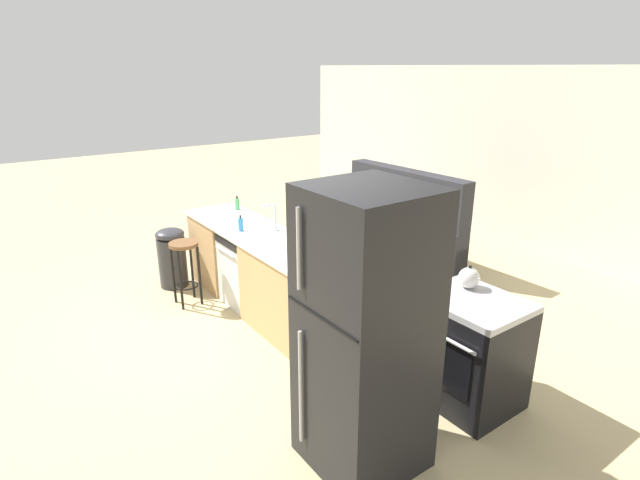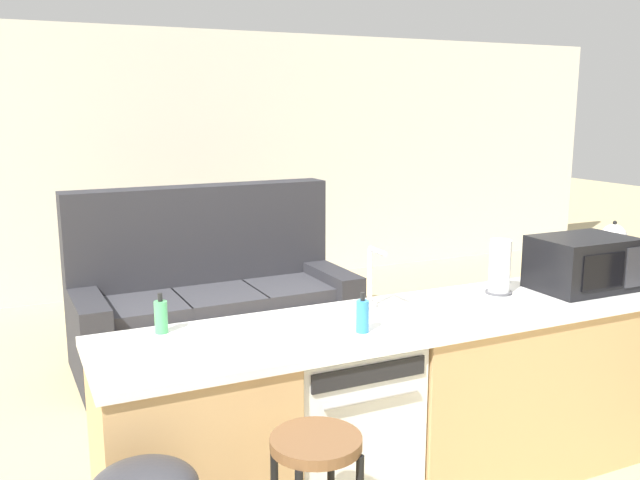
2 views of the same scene
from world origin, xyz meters
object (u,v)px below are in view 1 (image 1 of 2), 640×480
object	(u,v)px
couch	(393,235)
paper_towel_roll	(308,237)
soap_bottle	(241,224)
dish_soap_bottle	(237,204)
dishwasher	(251,268)
kettle	(469,278)
refrigerator	(365,334)
microwave	(327,253)
bar_stool	(185,260)
trash_bin	(172,257)
stove_range	(469,350)

from	to	relation	value
couch	paper_towel_roll	bearing A→B (deg)	-65.07
soap_bottle	dish_soap_bottle	world-z (taller)	same
soap_bottle	couch	size ratio (longest dim) A/B	0.09
dishwasher	kettle	world-z (taller)	kettle
refrigerator	couch	bearing A→B (deg)	133.34
microwave	dish_soap_bottle	world-z (taller)	microwave
bar_stool	dishwasher	bearing A→B (deg)	57.77
refrigerator	trash_bin	world-z (taller)	refrigerator
refrigerator	trash_bin	bearing A→B (deg)	-179.63
microwave	trash_bin	distance (m)	2.56
kettle	bar_stool	world-z (taller)	kettle
kettle	couch	distance (m)	2.89
refrigerator	microwave	distance (m)	1.28
dishwasher	bar_stool	distance (m)	0.74
dishwasher	soap_bottle	xyz separation A→B (m)	(0.05, -0.13, 0.55)
stove_range	couch	distance (m)	3.04
microwave	kettle	bearing A→B (deg)	34.38
microwave	dish_soap_bottle	bearing A→B (deg)	173.98
dish_soap_bottle	paper_towel_roll	bearing A→B (deg)	-3.76
microwave	paper_towel_roll	size ratio (longest dim) A/B	1.77
paper_towel_roll	bar_stool	distance (m)	1.64
bar_stool	trash_bin	xyz separation A→B (m)	(-0.58, 0.05, -0.16)
paper_towel_roll	trash_bin	world-z (taller)	paper_towel_roll
trash_bin	dishwasher	bearing A→B (deg)	30.62
soap_bottle	trash_bin	xyz separation A→B (m)	(-1.02, -0.45, -0.59)
kettle	stove_range	bearing A→B (deg)	-38.19
bar_stool	trash_bin	world-z (taller)	same
trash_bin	stove_range	bearing A→B (deg)	17.44
stove_range	bar_stool	distance (m)	3.21
trash_bin	couch	bearing A→B (deg)	69.93
refrigerator	couch	world-z (taller)	refrigerator
dishwasher	soap_bottle	world-z (taller)	soap_bottle
dishwasher	dish_soap_bottle	size ratio (longest dim) A/B	4.77
refrigerator	bar_stool	bearing A→B (deg)	-178.68
soap_bottle	dish_soap_bottle	bearing A→B (deg)	155.67
refrigerator	trash_bin	size ratio (longest dim) A/B	2.61
couch	soap_bottle	bearing A→B (deg)	-89.49
dishwasher	kettle	xyz separation A→B (m)	(2.43, 0.68, 0.56)
refrigerator	kettle	size ratio (longest dim) A/B	9.41
paper_towel_roll	trash_bin	distance (m)	2.18
microwave	couch	xyz separation A→B (m)	(-1.41, 2.17, -0.65)
microwave	paper_towel_roll	bearing A→B (deg)	165.61
soap_bottle	bar_stool	xyz separation A→B (m)	(-0.44, -0.49, -0.44)
stove_range	couch	size ratio (longest dim) A/B	0.44
stove_range	refrigerator	bearing A→B (deg)	-90.01
stove_range	refrigerator	size ratio (longest dim) A/B	0.47
dishwasher	microwave	size ratio (longest dim) A/B	1.68
dishwasher	paper_towel_roll	distance (m)	1.17
couch	dish_soap_bottle	bearing A→B (deg)	-111.47
microwave	soap_bottle	distance (m)	1.39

